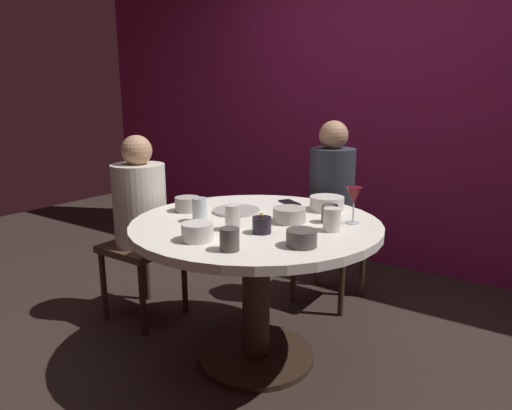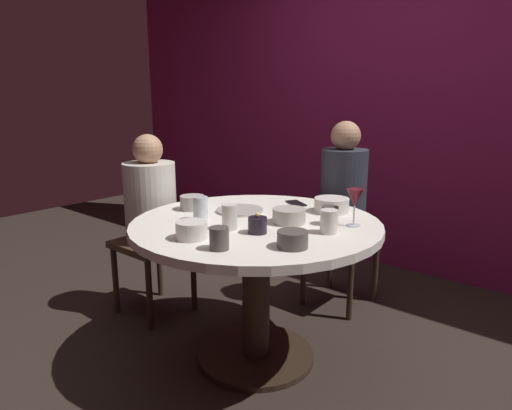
% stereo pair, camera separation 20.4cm
% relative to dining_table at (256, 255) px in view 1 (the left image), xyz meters
% --- Properties ---
extents(ground_plane, '(8.00, 8.00, 0.00)m').
position_rel_dining_table_xyz_m(ground_plane, '(0.00, 0.00, -0.56)').
color(ground_plane, '#2D231E').
extents(back_wall, '(6.00, 0.10, 2.60)m').
position_rel_dining_table_xyz_m(back_wall, '(0.00, 1.76, 0.74)').
color(back_wall, maroon).
rests_on(back_wall, ground).
extents(dining_table, '(1.21, 1.21, 0.74)m').
position_rel_dining_table_xyz_m(dining_table, '(0.00, 0.00, 0.00)').
color(dining_table, silver).
rests_on(dining_table, ground).
extents(seated_diner_left, '(0.40, 0.40, 1.11)m').
position_rel_dining_table_xyz_m(seated_diner_left, '(-0.82, 0.00, 0.13)').
color(seated_diner_left, '#3F2D1E').
rests_on(seated_diner_left, ground).
extents(seated_diner_back, '(0.40, 0.40, 1.18)m').
position_rel_dining_table_xyz_m(seated_diner_back, '(0.00, 0.85, 0.16)').
color(seated_diner_back, '#3F2D1E').
rests_on(seated_diner_back, ground).
extents(candle_holder, '(0.08, 0.08, 0.09)m').
position_rel_dining_table_xyz_m(candle_holder, '(0.13, -0.15, 0.21)').
color(candle_holder, black).
rests_on(candle_holder, dining_table).
extents(wine_glass, '(0.08, 0.08, 0.18)m').
position_rel_dining_table_xyz_m(wine_glass, '(0.40, 0.22, 0.30)').
color(wine_glass, silver).
rests_on(wine_glass, dining_table).
extents(dinner_plate, '(0.25, 0.25, 0.01)m').
position_rel_dining_table_xyz_m(dinner_plate, '(-0.18, 0.09, 0.18)').
color(dinner_plate, '#B2ADA3').
rests_on(dinner_plate, dining_table).
extents(cell_phone, '(0.16, 0.13, 0.01)m').
position_rel_dining_table_xyz_m(cell_phone, '(-0.06, 0.42, 0.18)').
color(cell_phone, black).
rests_on(cell_phone, dining_table).
extents(bowl_serving_large, '(0.16, 0.16, 0.07)m').
position_rel_dining_table_xyz_m(bowl_serving_large, '(0.14, 0.08, 0.21)').
color(bowl_serving_large, '#B2ADA3').
rests_on(bowl_serving_large, dining_table).
extents(bowl_salad_center, '(0.12, 0.12, 0.07)m').
position_rel_dining_table_xyz_m(bowl_salad_center, '(0.36, -0.21, 0.21)').
color(bowl_salad_center, '#4C4742').
rests_on(bowl_salad_center, dining_table).
extents(bowl_small_white, '(0.13, 0.13, 0.07)m').
position_rel_dining_table_xyz_m(bowl_small_white, '(-0.03, -0.39, 0.21)').
color(bowl_small_white, silver).
rests_on(bowl_small_white, dining_table).
extents(bowl_sauce_side, '(0.18, 0.18, 0.07)m').
position_rel_dining_table_xyz_m(bowl_sauce_side, '(0.19, 0.39, 0.21)').
color(bowl_sauce_side, silver).
rests_on(bowl_sauce_side, dining_table).
extents(bowl_rice_portion, '(0.13, 0.13, 0.07)m').
position_rel_dining_table_xyz_m(bowl_rice_portion, '(-0.41, -0.04, 0.21)').
color(bowl_rice_portion, '#B2ADA3').
rests_on(bowl_rice_portion, dining_table).
extents(cup_near_candle, '(0.07, 0.07, 0.12)m').
position_rel_dining_table_xyz_m(cup_near_candle, '(-0.22, -0.16, 0.23)').
color(cup_near_candle, silver).
rests_on(cup_near_candle, dining_table).
extents(cup_by_left_diner, '(0.08, 0.08, 0.10)m').
position_rel_dining_table_xyz_m(cup_by_left_diner, '(0.37, 0.05, 0.22)').
color(cup_by_left_diner, silver).
rests_on(cup_by_left_diner, dining_table).
extents(cup_by_right_diner, '(0.08, 0.08, 0.09)m').
position_rel_dining_table_xyz_m(cup_by_right_diner, '(0.16, -0.41, 0.22)').
color(cup_by_right_diner, '#4C4742').
rests_on(cup_by_right_diner, dining_table).
extents(cup_center_front, '(0.08, 0.08, 0.09)m').
position_rel_dining_table_xyz_m(cup_center_front, '(0.30, 0.18, 0.22)').
color(cup_center_front, '#4C4742').
rests_on(cup_center_front, dining_table).
extents(cup_far_edge, '(0.07, 0.07, 0.12)m').
position_rel_dining_table_xyz_m(cup_far_edge, '(-0.00, -0.19, 0.23)').
color(cup_far_edge, silver).
rests_on(cup_far_edge, dining_table).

